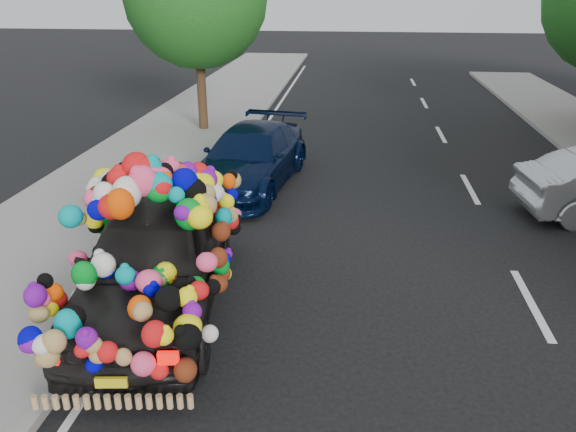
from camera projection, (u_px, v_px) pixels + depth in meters
name	position (u px, v px, depth m)	size (l,w,h in m)	color
ground	(288.00, 289.00, 8.62)	(100.00, 100.00, 0.00)	black
sidewalk	(24.00, 270.00, 9.07)	(4.00, 60.00, 0.12)	gray
kerb	(140.00, 277.00, 8.85)	(0.15, 60.00, 0.13)	gray
lane_markings	(531.00, 303.00, 8.23)	(6.00, 50.00, 0.01)	silver
plush_art_car	(153.00, 235.00, 7.74)	(2.76, 4.97, 2.19)	black
navy_sedan	(250.00, 158.00, 12.80)	(1.87, 4.59, 1.33)	black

